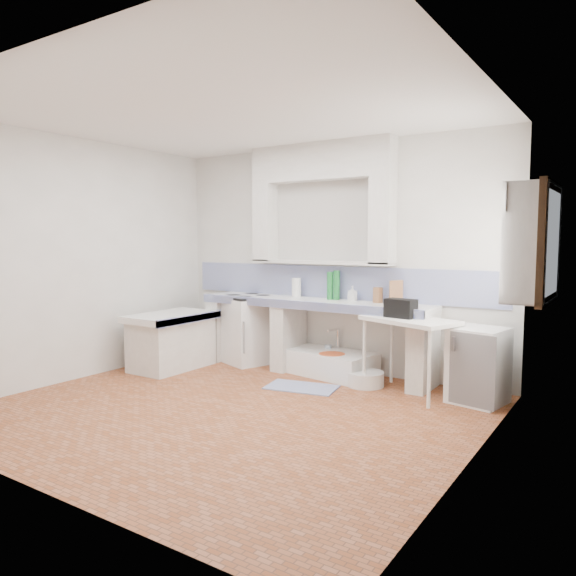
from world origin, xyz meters
The scene contains 36 objects.
floor centered at (0.00, 0.00, 0.00)m, with size 4.50×4.50×0.00m, color #9C5939.
ceiling centered at (0.00, 0.00, 2.80)m, with size 4.50×4.50×0.00m, color silver.
wall_back centered at (0.00, 2.00, 1.40)m, with size 4.50×4.50×0.00m, color silver.
wall_front centered at (0.00, -2.00, 1.40)m, with size 4.50×4.50×0.00m, color silver.
wall_left centered at (-2.25, 0.00, 1.40)m, with size 4.50×4.50×0.00m, color silver.
wall_right centered at (2.25, 0.00, 1.40)m, with size 4.50×4.50×0.00m, color silver.
alcove_mass centered at (-0.10, 1.88, 2.58)m, with size 1.90×0.25×0.45m, color silver.
window_frame centered at (2.42, 1.20, 1.60)m, with size 0.35×0.86×1.06m, color #332110.
lace_valance centered at (2.28, 1.20, 1.98)m, with size 0.01×0.84×0.24m, color white.
counter_slab centered at (-0.10, 1.70, 0.86)m, with size 3.00×0.60×0.08m, color white.
counter_lip centered at (-0.10, 1.42, 0.86)m, with size 3.00×0.04×0.10m, color navy.
counter_pier_left centered at (-1.50, 1.70, 0.41)m, with size 0.20×0.55×0.82m, color silver.
counter_pier_mid centered at (-0.45, 1.70, 0.41)m, with size 0.20×0.55×0.82m, color silver.
counter_pier_right centered at (1.30, 1.70, 0.41)m, with size 0.20×0.55×0.82m, color silver.
peninsula_top centered at (-1.70, 0.90, 0.66)m, with size 0.70×1.10×0.08m, color white.
peninsula_base centered at (-1.70, 0.90, 0.31)m, with size 0.60×1.00×0.62m, color silver.
peninsula_lip centered at (-1.37, 0.90, 0.66)m, with size 0.04×1.10×0.10m, color navy.
backsplash centered at (0.00, 1.99, 1.10)m, with size 4.27×0.03×0.40m, color navy.
stove centered at (-1.09, 1.70, 0.43)m, with size 0.61×0.59×0.86m, color white.
sink centered at (0.13, 1.71, 0.13)m, with size 1.09×0.59×0.26m, color white.
side_table centered at (1.24, 1.44, 0.40)m, with size 0.97×0.54×0.04m, color white.
fridge centered at (1.92, 1.54, 0.38)m, with size 0.49×0.49×0.76m, color white.
bucket_red centered at (-0.10, 1.64, 0.13)m, with size 0.27×0.27×0.25m, color red.
bucket_orange centered at (0.24, 1.57, 0.15)m, with size 0.31×0.31×0.29m, color #DD501F.
bucket_blue centered at (0.40, 1.67, 0.14)m, with size 0.29×0.29×0.27m, color blue.
basin_white centered at (0.72, 1.48, 0.08)m, with size 0.41×0.41×0.16m, color white.
water_bottle_a centered at (0.04, 1.85, 0.17)m, with size 0.09×0.09×0.33m, color silver.
water_bottle_b centered at (0.22, 1.85, 0.14)m, with size 0.08×0.08×0.29m, color silver.
black_bag centered at (1.14, 1.43, 0.91)m, with size 0.31×0.18×0.20m, color black.
green_bottle_a centered at (0.07, 1.82, 1.07)m, with size 0.07×0.07×0.34m, color #1A6B2D.
green_bottle_b centered at (0.15, 1.85, 1.08)m, with size 0.08×0.08×0.36m, color #1A6B2D.
knife_block centered at (0.70, 1.83, 0.99)m, with size 0.09×0.07×0.18m, color #8E5E39.
cutting_board centered at (0.91, 1.85, 1.03)m, with size 0.02×0.20×0.27m, color #8E5E39.
paper_towel centered at (-0.43, 1.85, 1.02)m, with size 0.12×0.12×0.24m, color white.
soap_bottle centered at (0.36, 1.85, 0.99)m, with size 0.08×0.08×0.18m, color white.
rug centered at (0.16, 1.02, 0.01)m, with size 0.77×0.44×0.01m, color #363E87.
Camera 1 is at (3.25, -3.94, 1.63)m, focal length 33.78 mm.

